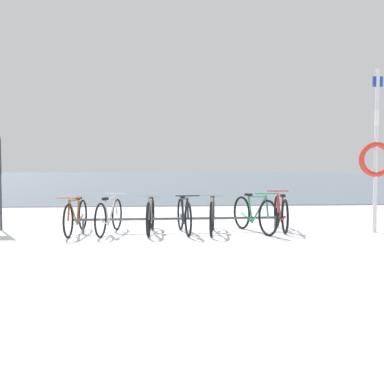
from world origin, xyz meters
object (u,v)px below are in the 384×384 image
Objects in this scene: bicycle_0 at (76,216)px; bicycle_1 at (109,216)px; bicycle_3 at (184,216)px; rescue_post at (376,155)px; bicycle_2 at (150,216)px; bicycle_4 at (212,215)px; bicycle_5 at (254,214)px; bicycle_6 at (281,213)px.

bicycle_1 reaches higher than bicycle_0.
rescue_post is (3.85, -0.17, 1.20)m from bicycle_3.
bicycle_2 is 4.69m from rescue_post.
bicycle_1 is 0.81m from bicycle_2.
rescue_post is at bearing -2.70° from bicycle_0.
bicycle_1 is at bearing 178.18° from bicycle_4.
bicycle_4 is at bearing -4.39° from bicycle_2.
bicycle_2 is (1.47, 0.01, 0.00)m from bicycle_0.
bicycle_6 is (0.62, 0.26, -0.00)m from bicycle_5.
rescue_post reaches higher than bicycle_0.
bicycle_6 is (3.52, 0.19, 0.01)m from bicycle_1.
bicycle_6 is at bearing 2.34° from bicycle_0.
bicycle_0 is at bearing 178.11° from bicycle_4.
bicycle_1 is 1.01× the size of bicycle_2.
bicycle_4 is 0.50× the size of rescue_post.
bicycle_4 is 1.50m from bicycle_6.
rescue_post reaches higher than bicycle_5.
bicycle_4 is (2.70, -0.09, 0.01)m from bicycle_0.
bicycle_4 is at bearing 176.63° from rescue_post.
bicycle_6 is (4.18, 0.17, 0.02)m from bicycle_0.
bicycle_5 is (2.90, -0.06, 0.02)m from bicycle_1.
bicycle_0 is at bearing 177.30° from rescue_post.
bicycle_4 is at bearing -170.05° from bicycle_6.
bicycle_0 is 0.66m from bicycle_1.
bicycle_1 is 2.04m from bicycle_4.
bicycle_0 is at bearing -177.66° from bicycle_6.
bicycle_5 reaches higher than bicycle_3.
bicycle_5 reaches higher than bicycle_1.
bicycle_2 reaches higher than bicycle_0.
bicycle_5 is at bearing -1.21° from bicycle_1.
bicycle_0 is 6.11m from rescue_post.
bicycle_2 is at bearing 2.10° from bicycle_1.
rescue_post is at bearing -3.37° from bicycle_4.
bicycle_2 is 0.99× the size of bicycle_5.
bicycle_2 is at bearing 175.61° from bicycle_4.
bicycle_6 is at bearing 9.95° from bicycle_4.
bicycle_5 reaches higher than bicycle_2.
bicycle_6 is at bearing 3.47° from bicycle_2.
bicycle_2 is 1.03× the size of bicycle_4.
bicycle_6 reaches higher than bicycle_2.
bicycle_0 is at bearing -179.77° from bicycle_2.
bicycle_4 is (1.23, -0.09, 0.01)m from bicycle_2.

